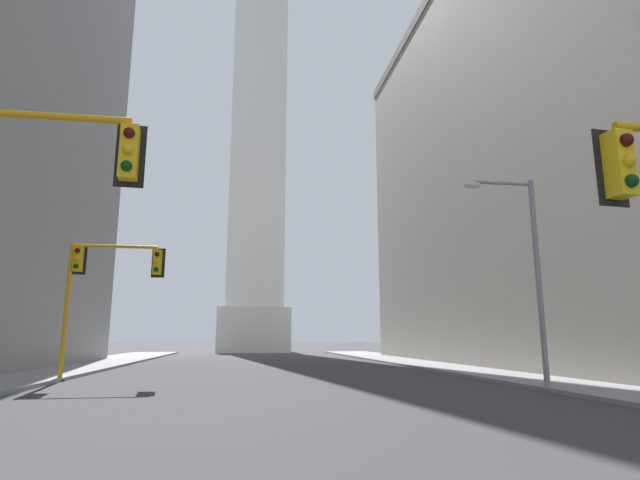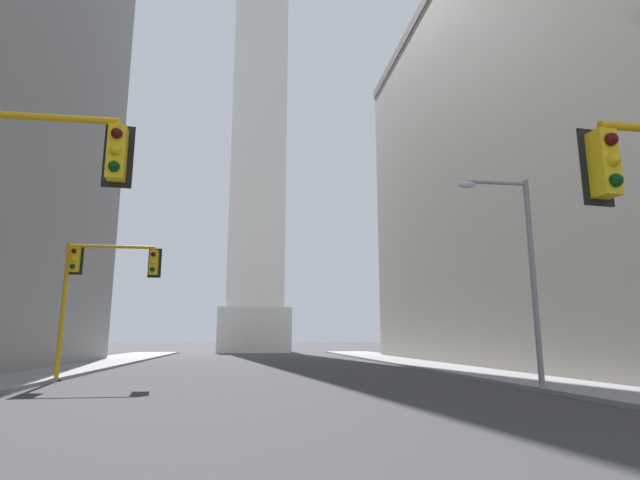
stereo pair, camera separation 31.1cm
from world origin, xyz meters
TOP-DOWN VIEW (x-y plane):
  - sidewalk_left at (-11.23, 22.90)m, footprint 5.00×76.33m
  - sidewalk_right at (11.23, 22.90)m, footprint 5.00×76.33m
  - building_right at (21.51, 26.00)m, footprint 18.82×44.46m
  - obelisk at (0.00, 63.61)m, footprint 8.80×8.80m
  - traffic_light_mid_left at (-7.54, 22.05)m, footprint 4.13×0.51m
  - street_lamp at (8.53, 15.45)m, footprint 2.71×0.36m

SIDE VIEW (x-z plane):
  - sidewalk_left at x=-11.23m, z-range 0.00..0.15m
  - sidewalk_right at x=11.23m, z-range 0.00..0.15m
  - traffic_light_mid_left at x=-7.54m, z-range 1.50..7.37m
  - street_lamp at x=8.53m, z-range 0.89..8.37m
  - building_right at x=21.51m, z-range 0.01..28.28m
  - obelisk at x=0.00m, z-range -1.33..65.83m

